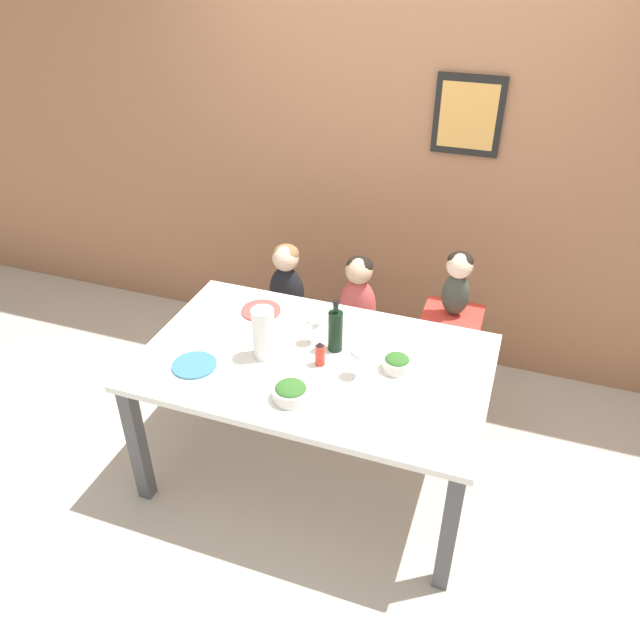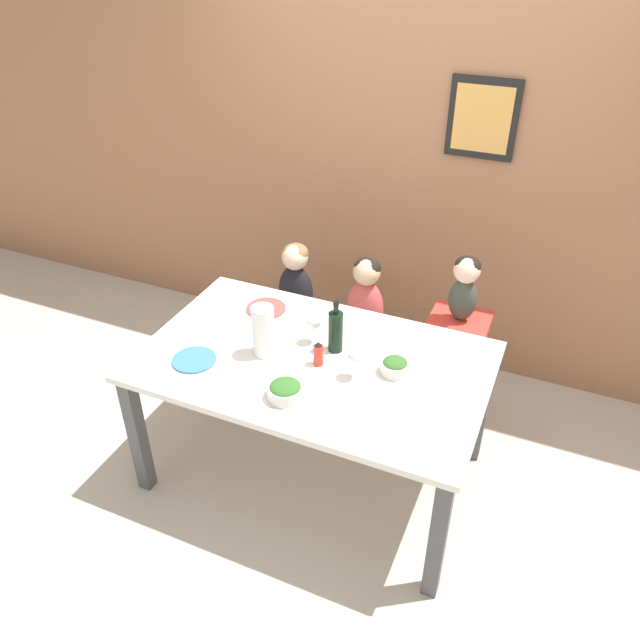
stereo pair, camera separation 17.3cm
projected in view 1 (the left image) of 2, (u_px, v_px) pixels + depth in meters
The scene contains 18 objects.
ground_plane at pixel (315, 469), 3.45m from camera, with size 14.00×14.00×0.00m, color #BCB2A3.
wall_back at pixel (390, 155), 3.75m from camera, with size 10.00×0.09×2.70m.
dining_table at pixel (315, 374), 3.08m from camera, with size 1.68×1.04×0.77m.
chair_far_left at pixel (288, 328), 3.95m from camera, with size 0.39×0.37×0.45m.
chair_far_center at pixel (357, 342), 3.83m from camera, with size 0.39×0.37×0.45m.
chair_right_highchair at pixel (450, 337), 3.58m from camera, with size 0.33×0.31×0.70m.
person_child_left at pixel (287, 281), 3.77m from camera, with size 0.22×0.16×0.50m.
person_child_center at pixel (359, 294), 3.64m from camera, with size 0.22×0.16×0.50m.
person_baby_right at pixel (458, 278), 3.37m from camera, with size 0.15×0.15×0.38m.
wine_bottle at pixel (335, 330), 3.03m from camera, with size 0.07×0.07×0.28m.
paper_towel_roll at pixel (264, 333), 2.98m from camera, with size 0.11×0.11×0.26m.
wine_glass_near at pixel (358, 355), 2.86m from camera, with size 0.08×0.08×0.16m.
wine_glass_far at pixel (313, 323), 3.08m from camera, with size 0.08×0.08×0.16m.
salad_bowl_large at pixel (290, 392), 2.76m from camera, with size 0.17×0.17×0.08m.
salad_bowl_small at pixel (397, 363), 2.94m from camera, with size 0.14×0.14×0.08m.
dinner_plate_front_left at pixel (194, 365), 2.98m from camera, with size 0.21×0.21×0.01m.
dinner_plate_back_left at pixel (261, 310), 3.38m from camera, with size 0.21×0.21×0.01m.
condiment_bottle_hot_sauce at pixel (320, 354), 2.96m from camera, with size 0.05×0.05×0.13m.
Camera 1 is at (0.83, -2.27, 2.60)m, focal length 35.00 mm.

